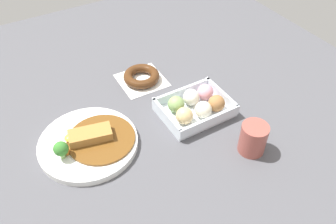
% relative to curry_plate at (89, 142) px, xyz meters
% --- Properties ---
extents(ground_plane, '(1.60, 1.60, 0.00)m').
position_rel_curry_plate_xyz_m(ground_plane, '(0.13, -0.03, -0.01)').
color(ground_plane, '#4C4C51').
extents(curry_plate, '(0.26, 0.26, 0.07)m').
position_rel_curry_plate_xyz_m(curry_plate, '(0.00, 0.00, 0.00)').
color(curry_plate, white).
rests_on(curry_plate, ground_plane).
extents(donut_box, '(0.19, 0.15, 0.06)m').
position_rel_curry_plate_xyz_m(donut_box, '(0.31, -0.04, 0.01)').
color(donut_box, silver).
rests_on(donut_box, ground_plane).
extents(chocolate_ring_donut, '(0.14, 0.14, 0.03)m').
position_rel_curry_plate_xyz_m(chocolate_ring_donut, '(0.24, 0.18, 0.00)').
color(chocolate_ring_donut, white).
rests_on(chocolate_ring_donut, ground_plane).
extents(coffee_mug, '(0.07, 0.07, 0.08)m').
position_rel_curry_plate_xyz_m(coffee_mug, '(0.35, -0.22, 0.03)').
color(coffee_mug, '#9E4C42').
rests_on(coffee_mug, ground_plane).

